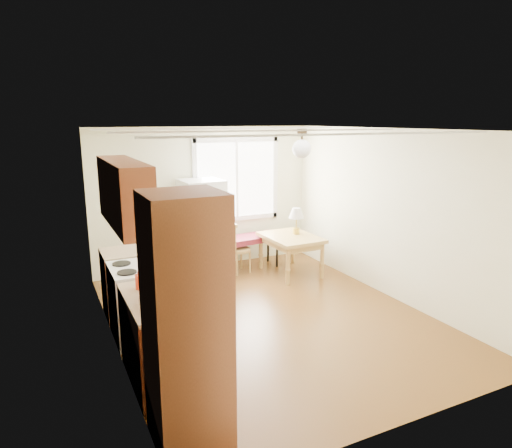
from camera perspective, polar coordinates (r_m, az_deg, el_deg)
room_shell at (r=5.91m, az=1.73°, el=-0.47°), size 4.60×5.60×2.62m
kitchen_run at (r=4.90m, az=-13.03°, el=-8.72°), size 0.65×3.40×2.20m
window_unit at (r=8.32m, az=-2.44°, el=5.55°), size 1.64×0.05×1.51m
pendant_light at (r=6.46m, az=5.73°, el=9.47°), size 0.26×0.26×0.40m
refrigerator at (r=7.84m, az=-6.74°, el=-0.43°), size 0.69×0.71×1.64m
bench at (r=8.13m, az=-1.23°, el=-2.02°), size 1.31×0.61×0.58m
dining_table at (r=7.86m, az=4.36°, el=-2.20°), size 0.83×1.10×0.67m
chair at (r=7.88m, az=-2.65°, el=-2.60°), size 0.42×0.41×0.90m
table_lamp at (r=7.90m, az=5.08°, el=1.11°), size 0.26×0.26×0.46m
coffee_maker at (r=4.59m, az=-12.45°, el=-7.70°), size 0.19×0.24×0.35m
kettle at (r=4.92m, az=-14.24°, el=-6.90°), size 0.11×0.11×0.21m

